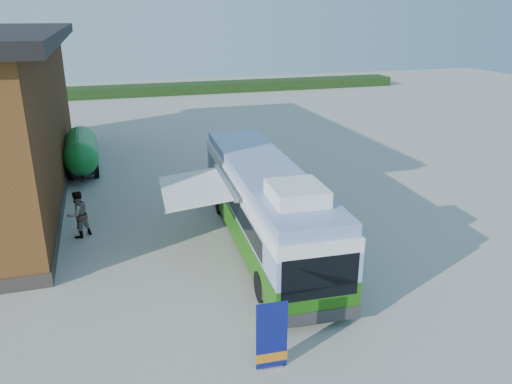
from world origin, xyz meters
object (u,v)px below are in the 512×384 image
object	(u,v)px
bus	(265,202)
person_a	(253,212)
banner	(272,342)
picnic_table	(247,205)
slurry_tanker	(81,150)
person_b	(78,214)

from	to	relation	value
bus	person_a	xyz separation A→B (m)	(-0.09, 1.20, -0.86)
bus	banner	world-z (taller)	bus
banner	picnic_table	distance (m)	9.59
banner	slurry_tanker	world-z (taller)	slurry_tanker
bus	person_b	size ratio (longest dim) A/B	6.31
banner	person_a	xyz separation A→B (m)	(1.90, 7.81, 0.08)
person_b	slurry_tanker	xyz separation A→B (m)	(0.00, 8.52, 0.31)
banner	person_b	world-z (taller)	person_b
picnic_table	person_b	world-z (taller)	person_b
picnic_table	banner	bearing A→B (deg)	-115.94
person_a	bus	bearing A→B (deg)	-130.99
picnic_table	person_b	distance (m)	6.76
bus	slurry_tanker	world-z (taller)	bus
slurry_tanker	person_b	bearing A→B (deg)	-90.93
banner	person_b	distance (m)	10.43
banner	slurry_tanker	size ratio (longest dim) A/B	0.32
banner	person_b	bearing A→B (deg)	119.53
picnic_table	person_a	distance (m)	1.59
bus	banner	bearing A→B (deg)	-103.49
banner	slurry_tanker	bearing A→B (deg)	107.72
bus	picnic_table	size ratio (longest dim) A/B	8.26
picnic_table	person_a	size ratio (longest dim) A/B	0.85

